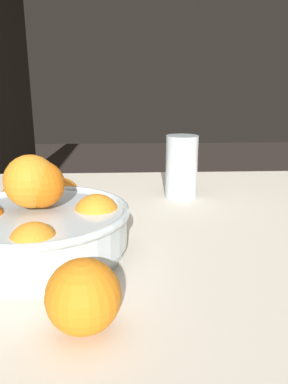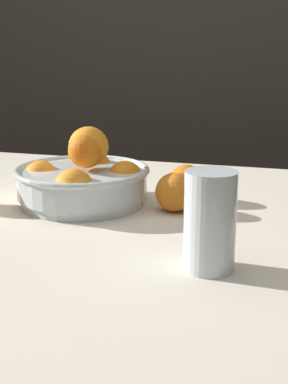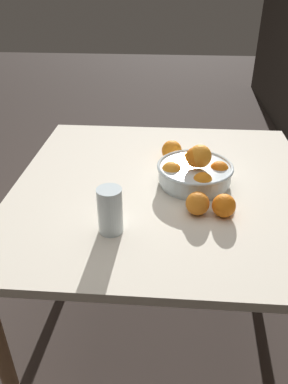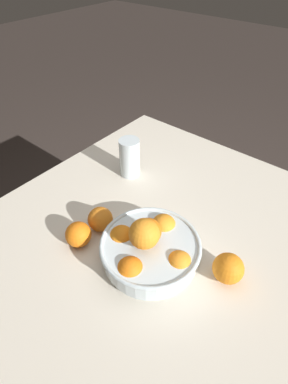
{
  "view_description": "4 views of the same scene",
  "coord_description": "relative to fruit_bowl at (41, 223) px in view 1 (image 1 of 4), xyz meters",
  "views": [
    {
      "loc": [
        -0.55,
        -0.03,
        1.01
      ],
      "look_at": [
        0.13,
        -0.06,
        0.81
      ],
      "focal_mm": 35.0,
      "sensor_mm": 36.0,
      "label": 1
    },
    {
      "loc": [
        0.4,
        -0.86,
        1.06
      ],
      "look_at": [
        0.16,
        -0.02,
        0.82
      ],
      "focal_mm": 50.0,
      "sensor_mm": 36.0,
      "label": 2
    },
    {
      "loc": [
        1.17,
        0.01,
        1.43
      ],
      "look_at": [
        0.17,
        -0.06,
        0.81
      ],
      "focal_mm": 35.0,
      "sensor_mm": 36.0,
      "label": 3
    },
    {
      "loc": [
        -0.31,
        0.5,
        1.45
      ],
      "look_at": [
        0.15,
        -0.06,
        0.8
      ],
      "focal_mm": 28.0,
      "sensor_mm": 36.0,
      "label": 4
    }
  ],
  "objects": [
    {
      "name": "orange_loose_aside",
      "position": [
        0.19,
        0.08,
        -0.01
      ],
      "size": [
        0.07,
        0.07,
        0.07
      ],
      "primitive_type": "sphere",
      "color": "orange",
      "rests_on": "dining_table"
    },
    {
      "name": "juice_glass",
      "position": [
        0.3,
        -0.26,
        0.01
      ],
      "size": [
        0.07,
        0.07,
        0.14
      ],
      "color": "#F4A314",
      "rests_on": "dining_table"
    },
    {
      "name": "dining_table",
      "position": [
        0.01,
        -0.11,
        -0.13
      ],
      "size": [
        1.09,
        1.08,
        0.75
      ],
      "color": "beige",
      "rests_on": "ground_plane"
    },
    {
      "name": "orange_loose_near_bowl",
      "position": [
        -0.19,
        -0.08,
        -0.01
      ],
      "size": [
        0.08,
        0.08,
        0.08
      ],
      "primitive_type": "sphere",
      "color": "orange",
      "rests_on": "dining_table"
    },
    {
      "name": "fruit_bowl",
      "position": [
        0.0,
        0.0,
        0.0
      ],
      "size": [
        0.27,
        0.27,
        0.16
      ],
      "color": "silver",
      "rests_on": "dining_table"
    },
    {
      "name": "orange_loose_front",
      "position": [
        0.19,
        0.0,
        -0.01
      ],
      "size": [
        0.08,
        0.08,
        0.08
      ],
      "primitive_type": "sphere",
      "color": "orange",
      "rests_on": "dining_table"
    }
  ]
}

